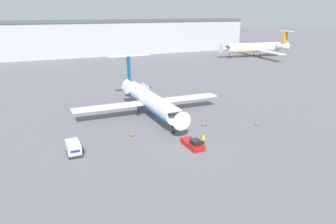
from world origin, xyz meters
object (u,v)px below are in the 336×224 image
(traffic_cone_left, at_px, (131,134))
(traffic_cone_right, at_px, (204,124))
(airplane_main, at_px, (149,99))
(traffic_cone_mid, at_px, (256,124))
(luggage_cart, at_px, (73,148))
(pushback_tug, at_px, (193,144))
(airplane_parked_far_left, at_px, (256,47))
(worker_near_tug, at_px, (203,140))

(traffic_cone_left, bearing_deg, traffic_cone_right, -1.93)
(airplane_main, distance_m, traffic_cone_mid, 21.86)
(luggage_cart, xyz_separation_m, traffic_cone_right, (24.57, 3.10, -0.64))
(pushback_tug, bearing_deg, traffic_cone_left, 130.31)
(airplane_main, bearing_deg, airplane_parked_far_left, 39.11)
(airplane_main, bearing_deg, worker_near_tug, -83.85)
(traffic_cone_left, bearing_deg, traffic_cone_mid, -10.58)
(airplane_main, height_order, luggage_cart, airplane_main)
(traffic_cone_right, bearing_deg, airplane_parked_far_left, 46.18)
(traffic_cone_mid, bearing_deg, traffic_cone_right, 157.06)
(airplane_main, distance_m, worker_near_tug, 19.01)
(airplane_main, bearing_deg, pushback_tug, -89.52)
(luggage_cart, xyz_separation_m, traffic_cone_mid, (33.80, -0.80, -0.67))
(traffic_cone_right, height_order, airplane_parked_far_left, airplane_parked_far_left)
(pushback_tug, relative_size, traffic_cone_right, 6.71)
(traffic_cone_mid, bearing_deg, pushback_tug, -164.88)
(luggage_cart, bearing_deg, worker_near_tug, -14.95)
(traffic_cone_right, xyz_separation_m, traffic_cone_mid, (9.22, -3.90, -0.03))
(airplane_main, height_order, pushback_tug, airplane_main)
(luggage_cart, height_order, traffic_cone_right, luggage_cart)
(traffic_cone_mid, xyz_separation_m, airplane_parked_far_left, (61.07, 77.16, 4.11))
(luggage_cart, relative_size, traffic_cone_right, 5.26)
(traffic_cone_mid, bearing_deg, luggage_cart, 178.64)
(traffic_cone_right, bearing_deg, luggage_cart, -172.81)
(pushback_tug, xyz_separation_m, traffic_cone_right, (6.83, 8.24, -0.23))
(worker_near_tug, xyz_separation_m, traffic_cone_right, (4.97, 8.33, -0.66))
(worker_near_tug, bearing_deg, traffic_cone_mid, 17.32)
(airplane_main, xyz_separation_m, luggage_cart, (-17.58, -13.52, -2.42))
(airplane_parked_far_left, bearing_deg, luggage_cart, -141.17)
(pushback_tug, xyz_separation_m, luggage_cart, (-17.74, 5.14, 0.41))
(worker_near_tug, distance_m, airplane_parked_far_left, 111.05)
(worker_near_tug, height_order, airplane_parked_far_left, airplane_parked_far_left)
(traffic_cone_mid, bearing_deg, worker_near_tug, -162.68)
(traffic_cone_right, relative_size, airplane_parked_far_left, 0.02)
(airplane_main, xyz_separation_m, worker_near_tug, (2.02, -18.75, -2.40))
(luggage_cart, height_order, airplane_parked_far_left, airplane_parked_far_left)
(traffic_cone_left, relative_size, traffic_cone_mid, 1.05)
(luggage_cart, height_order, traffic_cone_mid, luggage_cart)
(traffic_cone_left, bearing_deg, luggage_cart, -160.92)
(traffic_cone_left, distance_m, traffic_cone_right, 14.24)
(pushback_tug, bearing_deg, airplane_parked_far_left, 46.58)
(luggage_cart, bearing_deg, pushback_tug, -16.17)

